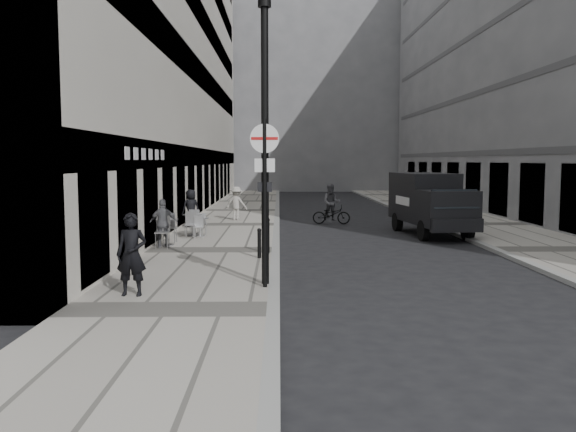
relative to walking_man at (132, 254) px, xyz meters
name	(u,v)px	position (x,y,z in m)	size (l,w,h in m)	color
ground	(271,362)	(2.93, -3.86, -0.98)	(120.00, 120.00, 0.00)	black
sidewalk	(231,226)	(0.93, 14.14, -0.92)	(4.00, 60.00, 0.12)	#A5A095
far_sidewalk	(480,225)	(11.93, 14.14, -0.92)	(4.00, 60.00, 0.12)	#A5A095
building_left	(164,45)	(-3.07, 20.64, 8.02)	(4.00, 45.00, 18.00)	beige
building_right	(539,27)	(16.93, 20.64, 9.02)	(6.00, 45.00, 20.00)	gray
building_far	(292,83)	(4.43, 52.14, 10.02)	(24.00, 16.00, 22.00)	gray
walking_man	(132,254)	(0.00, 0.00, 0.00)	(0.63, 0.41, 1.72)	black
sign_post	(265,180)	(2.73, 0.82, 1.50)	(0.63, 0.10, 3.68)	black
lamppost	(265,123)	(2.73, 1.18, 2.74)	(0.29, 0.29, 6.48)	black
bollard_near	(267,237)	(2.69, 5.71, -0.35)	(0.13, 0.13, 1.01)	black
bollard_far	(259,244)	(2.47, 4.84, -0.46)	(0.11, 0.11, 0.80)	black
panel_van	(429,200)	(8.91, 11.20, 0.37)	(2.41, 5.27, 2.40)	black
cyclist	(331,208)	(5.43, 15.25, -0.26)	(1.76, 0.76, 1.84)	black
pedestrian_a	(163,223)	(-0.67, 7.01, -0.08)	(0.91, 0.38, 1.56)	slate
pedestrian_b	(236,203)	(1.04, 16.02, -0.08)	(1.01, 0.58, 1.56)	#B6B1A8
pedestrian_c	(191,208)	(-0.67, 13.11, -0.07)	(0.77, 0.50, 1.58)	black
cafe_table_near	(200,225)	(0.13, 9.90, -0.45)	(0.62, 1.41, 0.80)	silver
cafe_table_mid	(193,223)	(-0.17, 10.04, -0.39)	(0.72, 1.64, 0.93)	#B3B3B5
cafe_table_far	(166,230)	(-0.67, 7.48, -0.34)	(0.79, 1.79, 1.02)	#A2A2A4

